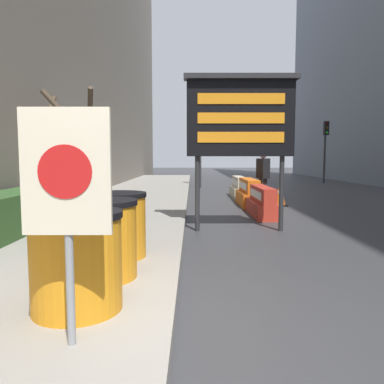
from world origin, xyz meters
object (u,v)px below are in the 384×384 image
jersey_barrier_red_striped (262,203)px  traffic_light_far_side (326,138)px  traffic_cone_mid (280,194)px  traffic_light_near_curb (200,139)px  jersey_barrier_cream (239,188)px  barrel_drum_back (117,225)px  warning_sign (67,186)px  traffic_cone_near (264,186)px  pedestrian_worker (263,173)px  traffic_cone_far (266,200)px  barrel_drum_middle (101,239)px  message_board (240,118)px  jersey_barrier_orange_near (249,194)px  barrel_drum_foreground (77,261)px

jersey_barrier_red_striped → traffic_light_far_side: 14.98m
traffic_cone_mid → traffic_light_near_curb: bearing=107.6°
jersey_barrier_cream → traffic_light_near_curb: 5.59m
barrel_drum_back → warning_sign: warning_sign is taller
barrel_drum_back → traffic_cone_near: 11.85m
barrel_drum_back → traffic_light_far_side: size_ratio=0.24×
traffic_light_far_side → pedestrian_worker: bearing=-119.2°
jersey_barrier_red_striped → traffic_cone_near: size_ratio=2.86×
traffic_cone_far → traffic_light_near_curb: size_ratio=0.20×
barrel_drum_middle → traffic_light_far_side: bearing=64.0°
barrel_drum_back → pedestrian_worker: bearing=65.8°
message_board → pedestrian_worker: message_board is taller
traffic_cone_mid → jersey_barrier_orange_near: bearing=170.1°
jersey_barrier_cream → traffic_cone_near: 1.92m
traffic_cone_near → traffic_light_near_curb: traffic_light_near_curb is taller
jersey_barrier_orange_near → jersey_barrier_cream: 2.53m
jersey_barrier_cream → jersey_barrier_orange_near: bearing=-90.0°
barrel_drum_middle → traffic_light_far_side: (9.28, 19.04, 2.15)m
barrel_drum_back → jersey_barrier_cream: 10.07m
barrel_drum_foreground → traffic_light_far_side: bearing=65.1°
barrel_drum_foreground → traffic_cone_near: 13.57m
warning_sign → traffic_cone_near: (4.01, 13.57, -0.99)m
barrel_drum_middle → barrel_drum_back: same height
traffic_light_near_curb → traffic_cone_near: bearing=-52.4°
traffic_cone_far → warning_sign: bearing=-110.5°
barrel_drum_foreground → jersey_barrier_cream: (2.91, 11.46, -0.26)m
barrel_drum_middle → traffic_light_far_side: 21.29m
jersey_barrier_cream → pedestrian_worker: 2.09m
barrel_drum_foreground → warning_sign: 0.98m
jersey_barrier_orange_near → traffic_cone_mid: (0.98, -0.17, 0.00)m
jersey_barrier_red_striped → traffic_cone_far: 0.79m
warning_sign → traffic_light_far_side: (9.13, 20.61, 1.43)m
barrel_drum_foreground → message_board: bearing=65.8°
traffic_cone_near → pedestrian_worker: size_ratio=0.40×
jersey_barrier_orange_near → pedestrian_worker: size_ratio=1.18×
barrel_drum_foreground → traffic_light_near_curb: size_ratio=0.26×
barrel_drum_foreground → barrel_drum_middle: size_ratio=1.00×
barrel_drum_foreground → traffic_cone_mid: size_ratio=1.15×
barrel_drum_back → traffic_light_far_side: 20.48m
barrel_drum_foreground → traffic_cone_near: size_ratio=1.28×
jersey_barrier_red_striped → jersey_barrier_orange_near: bearing=90.0°
jersey_barrier_orange_near → traffic_cone_far: 1.59m
pedestrian_worker → traffic_light_far_side: bearing=130.1°
warning_sign → jersey_barrier_cream: (2.76, 12.12, -0.98)m
traffic_cone_mid → traffic_light_far_side: bearing=64.3°
barrel_drum_back → traffic_light_near_curb: bearing=84.2°
message_board → jersey_barrier_cream: message_board is taller
traffic_cone_mid → jersey_barrier_cream: bearing=110.0°
jersey_barrier_red_striped → traffic_cone_near: 6.43m
traffic_cone_near → barrel_drum_back: bearing=-110.6°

